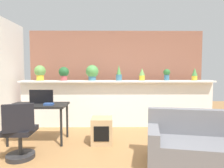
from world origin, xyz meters
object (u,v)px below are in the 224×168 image
at_px(tv_monitor, 41,97).
at_px(book_on_desk, 49,104).
at_px(potted_plant_2, 92,72).
at_px(office_chair, 20,135).
at_px(potted_plant_5, 167,74).
at_px(side_cube_shelf, 102,131).
at_px(potted_plant_6, 195,74).
at_px(potted_plant_3, 119,74).
at_px(couch, 202,148).
at_px(desk, 39,108).
at_px(potted_plant_1, 64,73).
at_px(potted_plant_4, 142,74).
at_px(potted_plant_0, 40,72).

distance_m(tv_monitor, book_on_desk, 0.29).
xyz_separation_m(potted_plant_2, office_chair, (-0.98, -1.81, -0.98)).
distance_m(potted_plant_5, side_cube_shelf, 2.22).
distance_m(potted_plant_6, tv_monitor, 3.65).
xyz_separation_m(potted_plant_3, tv_monitor, (-1.59, -0.92, -0.44)).
height_order(side_cube_shelf, couch, couch).
bearing_deg(book_on_desk, potted_plant_5, 23.51).
relative_size(desk, tv_monitor, 2.37).
xyz_separation_m(potted_plant_6, tv_monitor, (-3.49, -0.97, -0.44)).
distance_m(potted_plant_1, couch, 3.37).
relative_size(potted_plant_1, potted_plant_5, 1.18).
xyz_separation_m(potted_plant_3, book_on_desk, (-1.39, -1.10, -0.56)).
bearing_deg(couch, potted_plant_5, 88.01).
xyz_separation_m(potted_plant_3, desk, (-1.62, -1.00, -0.66)).
distance_m(potted_plant_3, potted_plant_6, 1.90).
height_order(potted_plant_4, potted_plant_6, potted_plant_6).
distance_m(potted_plant_0, potted_plant_1, 0.60).
bearing_deg(potted_plant_0, potted_plant_3, -0.88).
relative_size(potted_plant_2, desk, 0.35).
relative_size(potted_plant_4, side_cube_shelf, 0.62).
bearing_deg(desk, potted_plant_5, 20.09).
relative_size(potted_plant_4, book_on_desk, 1.77).
bearing_deg(potted_plant_1, couch, -39.19).
bearing_deg(desk, potted_plant_1, 74.70).
xyz_separation_m(potted_plant_5, couch, (-0.07, -2.06, -1.04)).
xyz_separation_m(potted_plant_0, potted_plant_5, (3.15, -0.00, -0.05)).
height_order(potted_plant_5, side_cube_shelf, potted_plant_5).
height_order(potted_plant_4, desk, potted_plant_4).
relative_size(potted_plant_6, tv_monitor, 0.67).
bearing_deg(potted_plant_2, book_on_desk, -122.94).
distance_m(tv_monitor, side_cube_shelf, 1.38).
relative_size(potted_plant_3, couch, 0.23).
xyz_separation_m(potted_plant_0, potted_plant_1, (0.60, -0.04, -0.02)).
relative_size(potted_plant_5, office_chair, 0.31).
height_order(potted_plant_4, tv_monitor, potted_plant_4).
height_order(potted_plant_3, office_chair, potted_plant_3).
xyz_separation_m(desk, book_on_desk, (0.23, -0.09, 0.10)).
bearing_deg(tv_monitor, potted_plant_6, 15.47).
height_order(potted_plant_2, potted_plant_3, same).
relative_size(potted_plant_1, desk, 0.31).
bearing_deg(potted_plant_4, potted_plant_3, -177.16).
bearing_deg(potted_plant_3, book_on_desk, -141.70).
bearing_deg(potted_plant_4, potted_plant_2, -179.98).
relative_size(potted_plant_3, side_cube_shelf, 0.77).
xyz_separation_m(potted_plant_0, potted_plant_2, (1.29, -0.00, -0.00)).
bearing_deg(potted_plant_5, book_on_desk, -156.49).
bearing_deg(tv_monitor, couch, -22.19).
relative_size(desk, couch, 0.66).
distance_m(potted_plant_2, potted_plant_6, 2.56).
bearing_deg(potted_plant_5, tv_monitor, -161.17).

